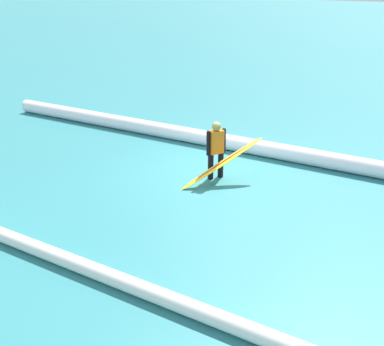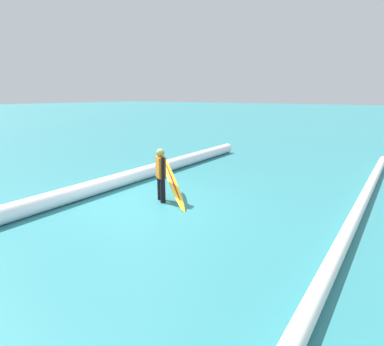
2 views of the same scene
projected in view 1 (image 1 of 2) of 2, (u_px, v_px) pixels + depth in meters
name	position (u px, v px, depth m)	size (l,w,h in m)	color
ground_plane	(210.00, 171.00, 11.48)	(185.89, 185.89, 0.00)	teal
surfer	(216.00, 147.00, 10.79)	(0.36, 0.46, 1.44)	black
surfboard	(222.00, 163.00, 10.64)	(1.46, 1.86, 1.06)	yellow
wave_crest_foreground	(230.00, 143.00, 12.81)	(0.44, 0.44, 16.53)	white
wave_crest_midground	(3.00, 235.00, 8.38)	(0.27, 0.27, 22.76)	white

